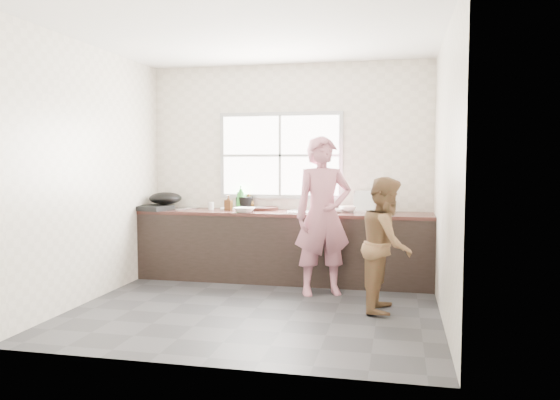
% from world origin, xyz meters
% --- Properties ---
extents(floor, '(3.60, 3.20, 0.01)m').
position_xyz_m(floor, '(0.00, 0.00, -0.01)').
color(floor, '#2B2B2E').
rests_on(floor, ground).
extents(ceiling, '(3.60, 3.20, 0.01)m').
position_xyz_m(ceiling, '(0.00, 0.00, 2.71)').
color(ceiling, silver).
rests_on(ceiling, wall_back).
extents(wall_back, '(3.60, 0.01, 2.70)m').
position_xyz_m(wall_back, '(0.00, 1.60, 1.35)').
color(wall_back, beige).
rests_on(wall_back, ground).
extents(wall_left, '(0.01, 3.20, 2.70)m').
position_xyz_m(wall_left, '(-1.80, 0.00, 1.35)').
color(wall_left, beige).
rests_on(wall_left, ground).
extents(wall_right, '(0.01, 3.20, 2.70)m').
position_xyz_m(wall_right, '(1.80, 0.00, 1.35)').
color(wall_right, beige).
rests_on(wall_right, ground).
extents(wall_front, '(3.60, 0.01, 2.70)m').
position_xyz_m(wall_front, '(0.00, -1.60, 1.35)').
color(wall_front, beige).
rests_on(wall_front, ground).
extents(cabinet, '(3.60, 0.62, 0.82)m').
position_xyz_m(cabinet, '(0.00, 1.29, 0.41)').
color(cabinet, black).
rests_on(cabinet, floor).
extents(countertop, '(3.60, 0.64, 0.04)m').
position_xyz_m(countertop, '(0.00, 1.29, 0.84)').
color(countertop, '#321914').
rests_on(countertop, cabinet).
extents(sink, '(0.55, 0.45, 0.02)m').
position_xyz_m(sink, '(0.35, 1.29, 0.86)').
color(sink, silver).
rests_on(sink, countertop).
extents(faucet, '(0.02, 0.02, 0.30)m').
position_xyz_m(faucet, '(0.35, 1.49, 1.01)').
color(faucet, silver).
rests_on(faucet, countertop).
extents(window_frame, '(1.60, 0.05, 1.10)m').
position_xyz_m(window_frame, '(-0.10, 1.59, 1.55)').
color(window_frame, '#9EA0A5').
rests_on(window_frame, wall_back).
extents(window_glazing, '(1.50, 0.01, 1.00)m').
position_xyz_m(window_glazing, '(-0.10, 1.57, 1.55)').
color(window_glazing, white).
rests_on(window_glazing, window_frame).
extents(woman, '(0.71, 0.60, 1.64)m').
position_xyz_m(woman, '(0.57, 0.72, 0.82)').
color(woman, '#B56C7D').
rests_on(woman, floor).
extents(person_side, '(0.55, 0.68, 1.33)m').
position_xyz_m(person_side, '(1.28, 0.19, 0.66)').
color(person_side, brown).
rests_on(person_side, floor).
extents(cutting_board, '(0.48, 0.48, 0.04)m').
position_xyz_m(cutting_board, '(-0.29, 1.45, 0.88)').
color(cutting_board, black).
rests_on(cutting_board, countertop).
extents(cleaver, '(0.23, 0.22, 0.01)m').
position_xyz_m(cleaver, '(-0.34, 1.36, 0.90)').
color(cleaver, '#A8AAAF').
rests_on(cleaver, cutting_board).
extents(bowl_mince, '(0.30, 0.30, 0.06)m').
position_xyz_m(bowl_mince, '(-0.44, 1.10, 0.89)').
color(bowl_mince, white).
rests_on(bowl_mince, countertop).
extents(bowl_crabs, '(0.22, 0.22, 0.06)m').
position_xyz_m(bowl_crabs, '(0.80, 1.37, 0.89)').
color(bowl_crabs, white).
rests_on(bowl_crabs, countertop).
extents(bowl_held, '(0.25, 0.25, 0.06)m').
position_xyz_m(bowl_held, '(0.65, 1.27, 0.89)').
color(bowl_held, white).
rests_on(bowl_held, countertop).
extents(black_pot, '(0.28, 0.28, 0.16)m').
position_xyz_m(black_pot, '(-0.56, 1.51, 0.94)').
color(black_pot, black).
rests_on(black_pot, countertop).
extents(plate_food, '(0.27, 0.27, 0.02)m').
position_xyz_m(plate_food, '(-0.74, 1.43, 0.87)').
color(plate_food, silver).
rests_on(plate_food, countertop).
extents(bottle_green, '(0.14, 0.14, 0.32)m').
position_xyz_m(bottle_green, '(-0.59, 1.46, 1.02)').
color(bottle_green, '#297F2F').
rests_on(bottle_green, countertop).
extents(bottle_brown_tall, '(0.09, 0.09, 0.18)m').
position_xyz_m(bottle_brown_tall, '(-0.71, 1.31, 0.95)').
color(bottle_brown_tall, '#422610').
rests_on(bottle_brown_tall, countertop).
extents(bottle_brown_short, '(0.15, 0.15, 0.18)m').
position_xyz_m(bottle_brown_short, '(-0.51, 1.52, 0.95)').
color(bottle_brown_short, '#483212').
rests_on(bottle_brown_short, countertop).
extents(glass_jar, '(0.09, 0.09, 0.10)m').
position_xyz_m(glass_jar, '(-0.95, 1.33, 0.91)').
color(glass_jar, white).
rests_on(glass_jar, countertop).
extents(burner, '(0.46, 0.46, 0.06)m').
position_xyz_m(burner, '(-1.65, 1.13, 0.89)').
color(burner, black).
rests_on(burner, countertop).
extents(wok, '(0.52, 0.52, 0.16)m').
position_xyz_m(wok, '(-1.56, 1.31, 1.00)').
color(wok, black).
rests_on(wok, burner).
extents(dish_rack, '(0.36, 0.25, 0.27)m').
position_xyz_m(dish_rack, '(1.04, 1.41, 0.99)').
color(dish_rack, silver).
rests_on(dish_rack, countertop).
extents(pot_lid_left, '(0.25, 0.25, 0.01)m').
position_xyz_m(pot_lid_left, '(-1.38, 1.31, 0.87)').
color(pot_lid_left, '#B7B8BE').
rests_on(pot_lid_left, countertop).
extents(pot_lid_right, '(0.31, 0.31, 0.01)m').
position_xyz_m(pot_lid_right, '(-1.30, 1.46, 0.87)').
color(pot_lid_right, '#B3B7BA').
rests_on(pot_lid_right, countertop).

